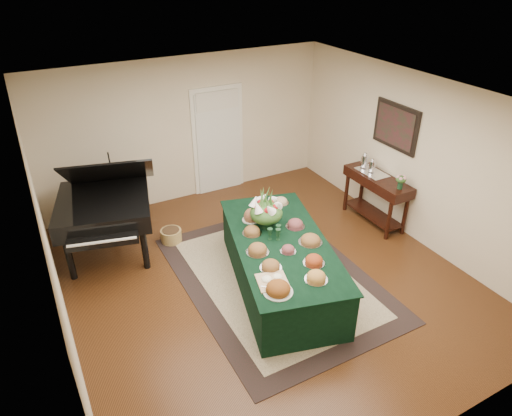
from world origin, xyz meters
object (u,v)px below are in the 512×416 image
floral_centerpiece (266,209)px  mahogany_sideboard (377,187)px  grand_piano (104,206)px  buffet_table (280,263)px

floral_centerpiece → mahogany_sideboard: bearing=7.4°
grand_piano → mahogany_sideboard: (4.36, -1.25, -0.16)m
buffet_table → mahogany_sideboard: size_ratio=2.18×
floral_centerpiece → mahogany_sideboard: 2.43m
grand_piano → mahogany_sideboard: grand_piano is taller
buffet_table → mahogany_sideboard: mahogany_sideboard is taller
mahogany_sideboard → grand_piano: bearing=163.9°
buffet_table → grand_piano: (-1.97, 2.00, 0.47)m
buffet_table → mahogany_sideboard: 2.53m
floral_centerpiece → grand_piano: 2.53m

